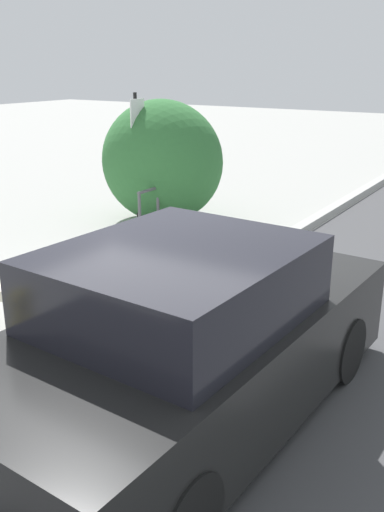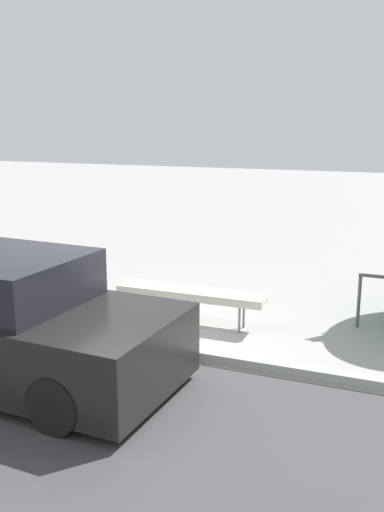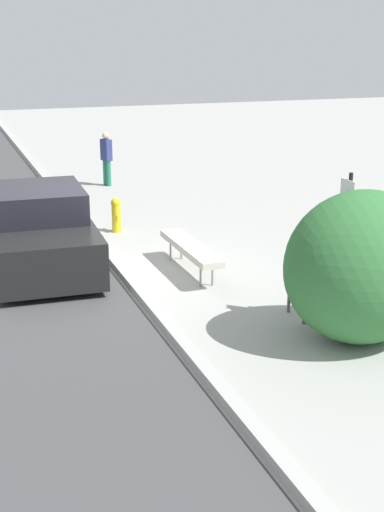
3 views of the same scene
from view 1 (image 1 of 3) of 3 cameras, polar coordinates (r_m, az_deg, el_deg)
ground_plane at (r=6.13m, az=-6.45°, el=-8.13°), size 60.00×60.00×0.00m
curb at (r=6.10m, az=-6.47°, el=-7.58°), size 60.00×0.20×0.13m
bench at (r=7.01m, az=-11.92°, el=-0.80°), size 2.30×0.43×0.53m
bike_rack at (r=9.39m, az=-4.33°, el=4.80°), size 0.55×0.05×0.83m
sign_post at (r=9.87m, az=-5.51°, el=10.67°), size 0.36×0.08×2.30m
shrub_hedge at (r=10.34m, az=-3.03°, el=9.42°), size 1.94×2.26×2.17m
parked_car_near at (r=4.56m, az=-0.35°, el=-8.54°), size 4.08×1.98×1.48m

